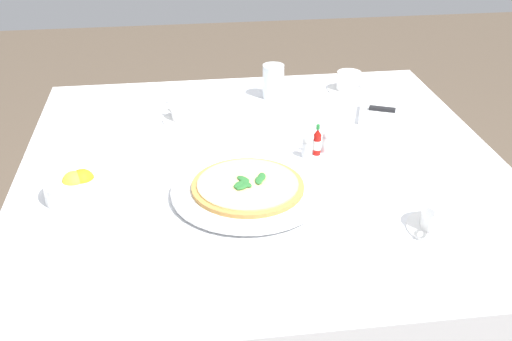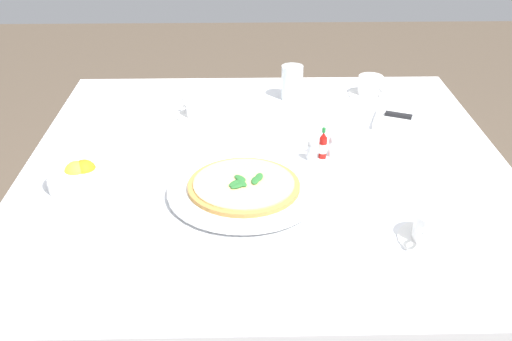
{
  "view_description": "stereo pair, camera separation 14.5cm",
  "coord_description": "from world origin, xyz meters",
  "px_view_note": "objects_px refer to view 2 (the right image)",
  "views": [
    {
      "loc": [
        -0.2,
        -1.34,
        1.47
      ],
      "look_at": [
        -0.03,
        -0.08,
        0.77
      ],
      "focal_mm": 42.98,
      "sensor_mm": 36.0,
      "label": 1
    },
    {
      "loc": [
        -0.06,
        -1.35,
        1.47
      ],
      "look_at": [
        -0.03,
        -0.08,
        0.77
      ],
      "focal_mm": 42.98,
      "sensor_mm": 36.0,
      "label": 2
    }
  ],
  "objects_px": {
    "citrus_bowl": "(80,176)",
    "dinner_knife": "(417,118)",
    "napkin_folded": "(415,123)",
    "hot_sauce_bottle": "(323,146)",
    "salt_shaker": "(333,147)",
    "coffee_cup_left_edge": "(432,229)",
    "pizza_plate": "(244,190)",
    "pizza": "(244,185)",
    "coffee_cup_far_right": "(370,87)",
    "coffee_cup_near_left": "(199,109)",
    "water_glass_center_back": "(292,84)",
    "pepper_shaker": "(312,151)"
  },
  "relations": [
    {
      "from": "dinner_knife",
      "to": "citrus_bowl",
      "type": "bearing_deg",
      "value": -136.12
    },
    {
      "from": "pizza",
      "to": "water_glass_center_back",
      "type": "bearing_deg",
      "value": 75.26
    },
    {
      "from": "salt_shaker",
      "to": "citrus_bowl",
      "type": "bearing_deg",
      "value": -166.98
    },
    {
      "from": "coffee_cup_far_right",
      "to": "water_glass_center_back",
      "type": "bearing_deg",
      "value": -175.13
    },
    {
      "from": "pizza",
      "to": "pepper_shaker",
      "type": "xyz_separation_m",
      "value": [
        0.17,
        0.17,
        0.0
      ]
    },
    {
      "from": "hot_sauce_bottle",
      "to": "dinner_knife",
      "type": "bearing_deg",
      "value": 32.88
    },
    {
      "from": "salt_shaker",
      "to": "coffee_cup_far_right",
      "type": "bearing_deg",
      "value": 67.35
    },
    {
      "from": "pizza",
      "to": "citrus_bowl",
      "type": "relative_size",
      "value": 1.7
    },
    {
      "from": "coffee_cup_left_edge",
      "to": "water_glass_center_back",
      "type": "relative_size",
      "value": 1.24
    },
    {
      "from": "water_glass_center_back",
      "to": "citrus_bowl",
      "type": "relative_size",
      "value": 0.7
    },
    {
      "from": "pepper_shaker",
      "to": "hot_sauce_bottle",
      "type": "bearing_deg",
      "value": 19.65
    },
    {
      "from": "pepper_shaker",
      "to": "salt_shaker",
      "type": "bearing_deg",
      "value": 19.65
    },
    {
      "from": "coffee_cup_far_right",
      "to": "hot_sauce_bottle",
      "type": "distance_m",
      "value": 0.46
    },
    {
      "from": "citrus_bowl",
      "to": "dinner_knife",
      "type": "bearing_deg",
      "value": 20.0
    },
    {
      "from": "pizza_plate",
      "to": "water_glass_center_back",
      "type": "bearing_deg",
      "value": 75.25
    },
    {
      "from": "coffee_cup_left_edge",
      "to": "pizza",
      "type": "bearing_deg",
      "value": 153.33
    },
    {
      "from": "coffee_cup_near_left",
      "to": "coffee_cup_far_right",
      "type": "height_order",
      "value": "coffee_cup_far_right"
    },
    {
      "from": "hot_sauce_bottle",
      "to": "pepper_shaker",
      "type": "height_order",
      "value": "hot_sauce_bottle"
    },
    {
      "from": "dinner_knife",
      "to": "pizza",
      "type": "bearing_deg",
      "value": -119.49
    },
    {
      "from": "pizza_plate",
      "to": "water_glass_center_back",
      "type": "xyz_separation_m",
      "value": [
        0.15,
        0.57,
        0.04
      ]
    },
    {
      "from": "coffee_cup_left_edge",
      "to": "citrus_bowl",
      "type": "relative_size",
      "value": 0.87
    },
    {
      "from": "coffee_cup_left_edge",
      "to": "dinner_knife",
      "type": "height_order",
      "value": "coffee_cup_left_edge"
    },
    {
      "from": "salt_shaker",
      "to": "hot_sauce_bottle",
      "type": "bearing_deg",
      "value": -160.35
    },
    {
      "from": "salt_shaker",
      "to": "pepper_shaker",
      "type": "relative_size",
      "value": 1.0
    },
    {
      "from": "coffee_cup_far_right",
      "to": "napkin_folded",
      "type": "xyz_separation_m",
      "value": [
        0.08,
        -0.23,
        -0.02
      ]
    },
    {
      "from": "dinner_knife",
      "to": "hot_sauce_bottle",
      "type": "relative_size",
      "value": 2.24
    },
    {
      "from": "water_glass_center_back",
      "to": "dinner_knife",
      "type": "distance_m",
      "value": 0.4
    },
    {
      "from": "coffee_cup_near_left",
      "to": "pepper_shaker",
      "type": "bearing_deg",
      "value": -41.95
    },
    {
      "from": "coffee_cup_near_left",
      "to": "water_glass_center_back",
      "type": "relative_size",
      "value": 1.24
    },
    {
      "from": "citrus_bowl",
      "to": "pizza",
      "type": "bearing_deg",
      "value": -6.9
    },
    {
      "from": "pizza_plate",
      "to": "napkin_folded",
      "type": "height_order",
      "value": "napkin_folded"
    },
    {
      "from": "dinner_knife",
      "to": "coffee_cup_near_left",
      "type": "bearing_deg",
      "value": -163.13
    },
    {
      "from": "coffee_cup_near_left",
      "to": "hot_sauce_bottle",
      "type": "relative_size",
      "value": 1.57
    },
    {
      "from": "napkin_folded",
      "to": "dinner_knife",
      "type": "xyz_separation_m",
      "value": [
        0.0,
        -0.0,
        0.01
      ]
    },
    {
      "from": "hot_sauce_bottle",
      "to": "salt_shaker",
      "type": "height_order",
      "value": "hot_sauce_bottle"
    },
    {
      "from": "pizza_plate",
      "to": "pepper_shaker",
      "type": "height_order",
      "value": "pepper_shaker"
    },
    {
      "from": "salt_shaker",
      "to": "dinner_knife",
      "type": "bearing_deg",
      "value": 34.14
    },
    {
      "from": "dinner_knife",
      "to": "water_glass_center_back",
      "type": "bearing_deg",
      "value": 171.59
    },
    {
      "from": "pepper_shaker",
      "to": "pizza",
      "type": "bearing_deg",
      "value": -135.98
    },
    {
      "from": "dinner_knife",
      "to": "napkin_folded",
      "type": "bearing_deg",
      "value": -180.0
    },
    {
      "from": "napkin_folded",
      "to": "hot_sauce_bottle",
      "type": "bearing_deg",
      "value": -127.49
    },
    {
      "from": "hot_sauce_bottle",
      "to": "pizza",
      "type": "bearing_deg",
      "value": -138.62
    },
    {
      "from": "pizza_plate",
      "to": "coffee_cup_left_edge",
      "type": "height_order",
      "value": "coffee_cup_left_edge"
    },
    {
      "from": "hot_sauce_bottle",
      "to": "coffee_cup_near_left",
      "type": "bearing_deg",
      "value": 141.64
    },
    {
      "from": "pizza_plate",
      "to": "pepper_shaker",
      "type": "distance_m",
      "value": 0.24
    },
    {
      "from": "pepper_shaker",
      "to": "coffee_cup_far_right",
      "type": "bearing_deg",
      "value": 62.11
    },
    {
      "from": "pizza_plate",
      "to": "coffee_cup_far_right",
      "type": "distance_m",
      "value": 0.71
    },
    {
      "from": "napkin_folded",
      "to": "citrus_bowl",
      "type": "height_order",
      "value": "citrus_bowl"
    },
    {
      "from": "coffee_cup_far_right",
      "to": "water_glass_center_back",
      "type": "height_order",
      "value": "water_glass_center_back"
    },
    {
      "from": "coffee_cup_near_left",
      "to": "salt_shaker",
      "type": "relative_size",
      "value": 2.31
    }
  ]
}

